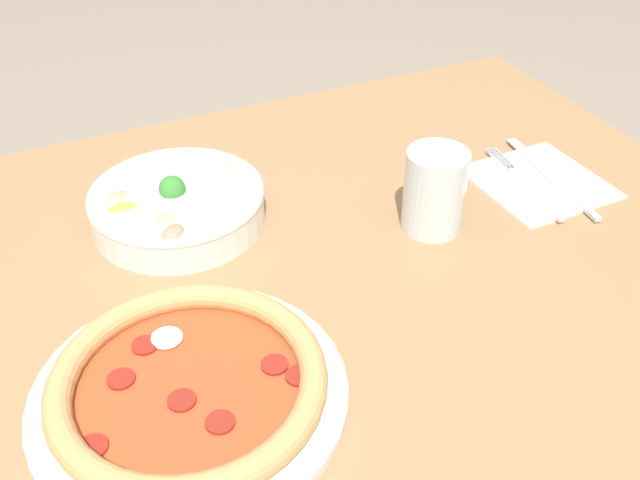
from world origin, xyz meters
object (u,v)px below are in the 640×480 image
at_px(bowl, 177,204).
at_px(glass, 436,192).
at_px(knife, 555,180).
at_px(fork, 526,184).
at_px(pizza, 189,386).

relative_size(bowl, glass, 2.06).
bearing_deg(bowl, knife, -14.33).
height_order(bowl, fork, bowl).
bearing_deg(glass, fork, 8.80).
xyz_separation_m(pizza, glass, (0.35, 0.14, 0.03)).
relative_size(bowl, fork, 1.13).
bearing_deg(knife, glass, 101.81).
relative_size(pizza, knife, 1.38).
bearing_deg(pizza, glass, 21.58).
xyz_separation_m(pizza, fork, (0.50, 0.16, -0.01)).
bearing_deg(bowl, fork, -14.79).
relative_size(pizza, glass, 2.84).
height_order(pizza, bowl, bowl).
bearing_deg(pizza, knife, 15.72).
bearing_deg(knife, fork, 87.33).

